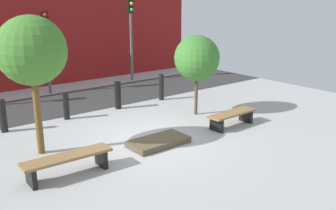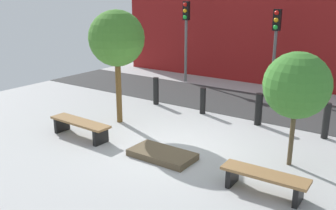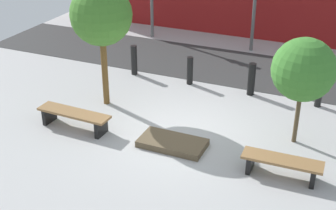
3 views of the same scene
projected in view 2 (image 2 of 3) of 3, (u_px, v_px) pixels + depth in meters
name	position (u px, v px, depth m)	size (l,w,h in m)	color
ground_plane	(175.00, 150.00, 9.31)	(18.00, 18.00, 0.00)	#ACACAC
road_strip	(252.00, 105.00, 13.08)	(18.00, 3.13, 0.01)	#343434
building_facade	(289.00, 40.00, 15.22)	(16.20, 0.50, 3.91)	maroon
bench_left	(80.00, 125.00, 10.06)	(1.94, 0.52, 0.46)	black
bench_right	(264.00, 179.00, 7.21)	(1.69, 0.51, 0.43)	black
planter_bed	(162.00, 155.00, 8.86)	(1.57, 0.82, 0.16)	brown
tree_behind_left_bench	(117.00, 39.00, 10.67)	(1.61, 1.61, 3.33)	brown
tree_behind_right_bench	(297.00, 86.00, 8.00)	(1.45, 1.45, 2.58)	brown
bollard_far_left	(156.00, 91.00, 13.09)	(0.20, 0.20, 0.95)	black
bollard_left	(203.00, 101.00, 12.06)	(0.19, 0.19, 0.86)	black
bollard_center	(259.00, 109.00, 11.00)	(0.21, 0.21, 0.96)	black
bollard_right	(326.00, 121.00, 9.95)	(0.18, 0.18, 0.98)	black
traffic_light_west	(186.00, 27.00, 16.03)	(0.28, 0.27, 3.44)	slate
traffic_light_mid_west	(276.00, 36.00, 13.90)	(0.28, 0.27, 3.21)	#565656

